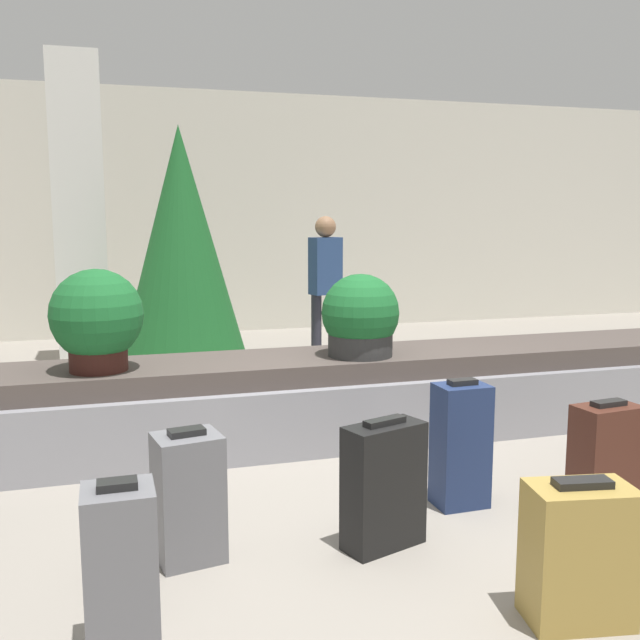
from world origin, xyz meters
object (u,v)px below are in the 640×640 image
at_px(suitcase_2, 606,452).
at_px(suitcase_5, 188,497).
at_px(suitcase_1, 461,445).
at_px(decorated_tree, 181,244).
at_px(potted_plant_1, 360,318).
at_px(suitcase_4, 579,554).
at_px(pillar, 80,213).
at_px(suitcase_0, 384,485).
at_px(suitcase_3, 121,573).
at_px(traveler_0, 325,278).
at_px(potted_plant_0, 97,320).

xyz_separation_m(suitcase_2, suitcase_5, (-2.32, -0.07, 0.03)).
relative_size(suitcase_1, decorated_tree, 0.29).
bearing_deg(suitcase_2, potted_plant_1, 118.35).
bearing_deg(suitcase_4, decorated_tree, 111.86).
distance_m(pillar, decorated_tree, 1.31).
bearing_deg(suitcase_0, suitcase_5, 153.10).
relative_size(suitcase_1, suitcase_5, 1.13).
bearing_deg(suitcase_3, potted_plant_1, 51.68).
height_order(suitcase_4, decorated_tree, decorated_tree).
height_order(pillar, suitcase_0, pillar).
xyz_separation_m(suitcase_2, potted_plant_1, (-0.96, 1.41, 0.60)).
height_order(suitcase_0, traveler_0, traveler_0).
bearing_deg(suitcase_1, traveler_0, 83.00).
xyz_separation_m(suitcase_5, traveler_0, (1.87, 3.99, 0.62)).
bearing_deg(traveler_0, potted_plant_1, 62.03).
bearing_deg(decorated_tree, traveler_0, 5.61).
xyz_separation_m(potted_plant_1, decorated_tree, (-0.99, 2.37, 0.43)).
bearing_deg(potted_plant_0, traveler_0, 47.88).
distance_m(suitcase_5, traveler_0, 4.45).
bearing_deg(suitcase_2, potted_plant_0, 146.41).
height_order(suitcase_1, decorated_tree, decorated_tree).
distance_m(suitcase_1, potted_plant_0, 2.35).
xyz_separation_m(suitcase_4, suitcase_5, (-1.40, 0.94, 0.02)).
distance_m(pillar, suitcase_2, 5.62).
relative_size(suitcase_3, traveler_0, 0.42).
height_order(pillar, suitcase_5, pillar).
distance_m(suitcase_1, suitcase_5, 1.51).
distance_m(suitcase_3, potted_plant_0, 2.25).
bearing_deg(suitcase_5, potted_plant_1, 37.32).
distance_m(suitcase_0, traveler_0, 4.28).
relative_size(pillar, suitcase_2, 5.67).
distance_m(pillar, suitcase_1, 5.10).
xyz_separation_m(suitcase_4, potted_plant_1, (-0.04, 2.41, 0.59)).
xyz_separation_m(pillar, traveler_0, (2.45, -0.71, -0.67)).
bearing_deg(pillar, potted_plant_0, -86.80).
height_order(suitcase_5, potted_plant_1, potted_plant_1).
height_order(suitcase_4, suitcase_5, suitcase_5).
height_order(pillar, suitcase_2, pillar).
relative_size(suitcase_4, decorated_tree, 0.24).
distance_m(suitcase_4, decorated_tree, 5.00).
height_order(pillar, potted_plant_1, pillar).
bearing_deg(suitcase_4, traveler_0, 94.26).
relative_size(suitcase_0, suitcase_5, 1.02).
relative_size(suitcase_1, suitcase_3, 1.07).
bearing_deg(pillar, suitcase_1, -65.30).
height_order(suitcase_4, potted_plant_1, potted_plant_1).
xyz_separation_m(suitcase_0, suitcase_3, (-1.22, -0.54, 0.01)).
xyz_separation_m(suitcase_0, suitcase_1, (0.58, 0.34, 0.04)).
relative_size(suitcase_2, potted_plant_1, 0.98).
xyz_separation_m(suitcase_5, potted_plant_1, (1.36, 1.47, 0.57)).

